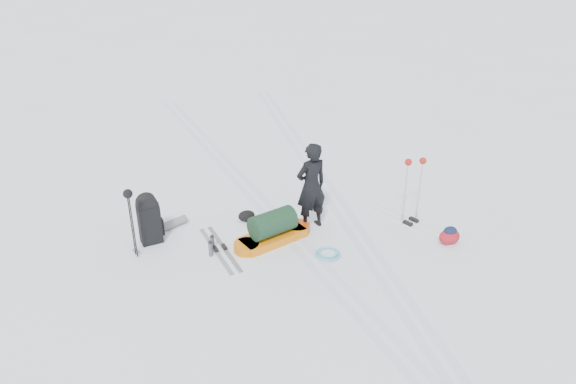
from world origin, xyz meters
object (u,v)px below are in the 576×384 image
at_px(pulk_sled, 273,230).
at_px(ski_poles_black, 129,202).
at_px(expedition_rucksack, 152,219).
at_px(skier, 311,186).

relative_size(pulk_sled, ski_poles_black, 1.26).
bearing_deg(ski_poles_black, pulk_sled, 11.50).
bearing_deg(expedition_rucksack, ski_poles_black, -138.39).
height_order(expedition_rucksack, ski_poles_black, ski_poles_black).
height_order(skier, expedition_rucksack, skier).
xyz_separation_m(skier, expedition_rucksack, (-2.80, 0.61, -0.41)).
bearing_deg(expedition_rucksack, pulk_sled, -27.89).
bearing_deg(skier, ski_poles_black, -12.23).
height_order(pulk_sled, ski_poles_black, ski_poles_black).
bearing_deg(ski_poles_black, expedition_rucksack, 68.46).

